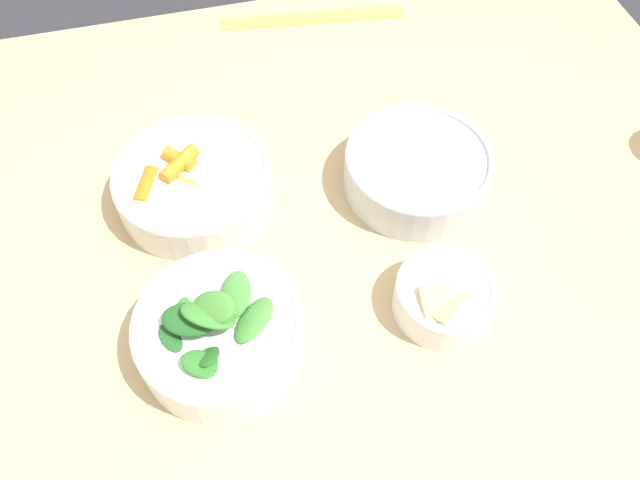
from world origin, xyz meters
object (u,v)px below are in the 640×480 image
bowl_carrots (194,184)px  bowl_beans_hotdog (417,171)px  bowl_cookies (445,296)px  ruler (313,18)px  bowl_greens (219,332)px

bowl_carrots → bowl_beans_hotdog: bowl_carrots is taller
bowl_carrots → bowl_cookies: bearing=-42.5°
bowl_carrots → ruler: bowl_carrots is taller
bowl_carrots → ruler: size_ratio=0.67×
bowl_beans_hotdog → ruler: bearing=96.7°
bowl_beans_hotdog → ruler: bowl_beans_hotdog is taller
bowl_cookies → ruler: 0.56m
bowl_greens → bowl_cookies: (0.25, -0.01, -0.01)m
bowl_beans_hotdog → ruler: 0.38m
bowl_greens → bowl_cookies: bowl_greens is taller
bowl_beans_hotdog → bowl_cookies: bearing=-99.8°
bowl_greens → bowl_beans_hotdog: 0.33m
bowl_carrots → bowl_cookies: bowl_carrots is taller
bowl_greens → ruler: bearing=66.3°
bowl_carrots → bowl_greens: (-0.00, -0.21, 0.00)m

